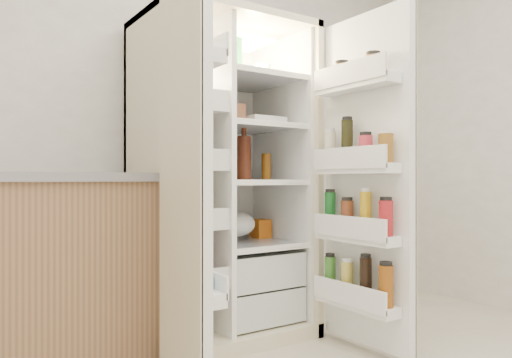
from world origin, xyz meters
TOP-DOWN VIEW (x-y plane):
  - wall_back at (0.00, 2.00)m, footprint 4.00×0.02m
  - refrigerator at (0.13, 1.65)m, footprint 0.92×0.70m
  - freezer_door at (-0.38, 1.05)m, footprint 0.15×0.40m
  - fridge_door at (0.60, 0.96)m, footprint 0.17×0.58m
  - kitchen_counter at (-0.95, 1.69)m, footprint 1.28×0.68m

SIDE VIEW (x-z plane):
  - kitchen_counter at x=-0.95m, z-range 0.00..0.93m
  - refrigerator at x=0.13m, z-range -0.16..1.64m
  - fridge_door at x=0.60m, z-range 0.01..1.73m
  - freezer_door at x=-0.38m, z-range 0.03..1.75m
  - wall_back at x=0.00m, z-range 0.00..2.70m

